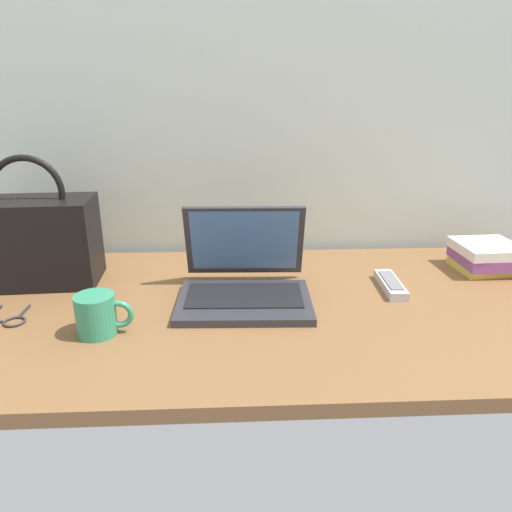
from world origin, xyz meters
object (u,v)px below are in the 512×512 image
object	(u,v)px
coffee_mug	(97,314)
eyeglasses	(0,321)
laptop	(244,280)
book_stack	(486,256)
remote_control_near	(391,284)
handbag	(35,240)

from	to	relation	value
coffee_mug	eyeglasses	xyz separation A→B (m)	(-0.23, 0.06, -0.04)
laptop	book_stack	bearing A→B (deg)	12.27
laptop	book_stack	xyz separation A→B (m)	(0.67, 0.15, -0.01)
laptop	remote_control_near	distance (m)	0.37
eyeglasses	handbag	size ratio (longest dim) A/B	0.34
coffee_mug	remote_control_near	size ratio (longest dim) A/B	0.73
eyeglasses	book_stack	xyz separation A→B (m)	(1.21, 0.25, 0.04)
coffee_mug	book_stack	size ratio (longest dim) A/B	0.71
remote_control_near	handbag	bearing A→B (deg)	174.24
book_stack	coffee_mug	bearing A→B (deg)	-162.26
laptop	remote_control_near	size ratio (longest dim) A/B	1.96
handbag	book_stack	size ratio (longest dim) A/B	2.00
laptop	book_stack	size ratio (longest dim) A/B	1.92
laptop	eyeglasses	size ratio (longest dim) A/B	2.84
coffee_mug	eyeglasses	world-z (taller)	coffee_mug
eyeglasses	handbag	world-z (taller)	handbag
remote_control_near	book_stack	bearing A→B (deg)	21.08
laptop	coffee_mug	world-z (taller)	laptop
remote_control_near	eyeglasses	bearing A→B (deg)	-171.42
remote_control_near	book_stack	xyz separation A→B (m)	(0.30, 0.12, 0.03)
remote_control_near	laptop	bearing A→B (deg)	-175.41
coffee_mug	remote_control_near	distance (m)	0.71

